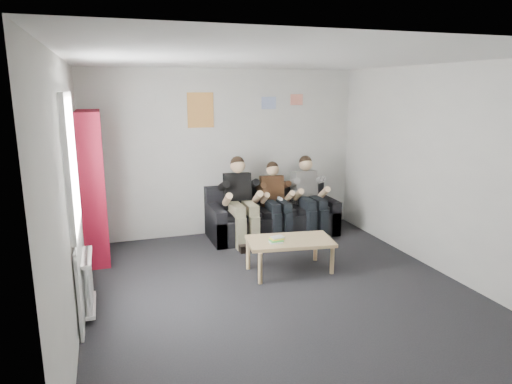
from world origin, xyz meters
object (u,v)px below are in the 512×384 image
person_right (309,197)px  coffee_table (290,243)px  sofa (272,217)px  person_left (241,201)px  person_middle (276,201)px  bookshelf (94,187)px

person_right → coffee_table: bearing=-129.5°
sofa → person_left: person_left is taller
person_left → person_right: (1.17, 0.00, -0.02)m
person_right → person_middle: bearing=173.8°
sofa → person_middle: size_ratio=1.70×
coffee_table → sofa: bearing=78.3°
person_right → bookshelf: bearing=174.6°
sofa → person_right: bearing=-18.5°
person_left → person_right: size_ratio=1.03×
bookshelf → person_left: (2.15, 0.02, -0.39)m
coffee_table → person_left: size_ratio=0.83×
person_left → person_middle: person_left is taller
person_middle → bookshelf: bearing=-172.6°
sofa → person_left: size_ratio=1.56×
bookshelf → person_middle: bookshelf is taller
sofa → coffee_table: 1.59m
coffee_table → person_middle: (0.32, 1.37, 0.23)m
sofa → bookshelf: bookshelf is taller
person_right → sofa: bearing=155.7°
bookshelf → person_right: bearing=0.6°
sofa → bookshelf: (-2.74, -0.22, 0.76)m
sofa → person_middle: 0.38m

